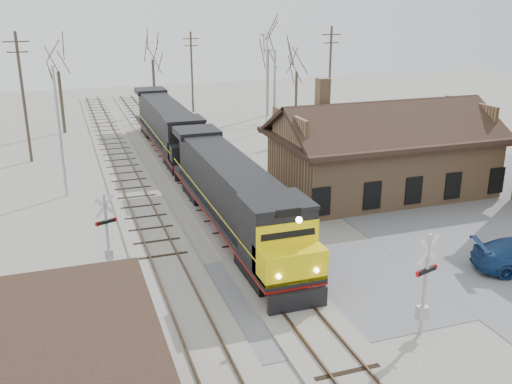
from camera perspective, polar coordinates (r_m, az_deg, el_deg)
ground at (r=26.42m, az=2.97°, el=-10.47°), size 140.00×140.00×0.00m
road at (r=26.41m, az=2.97°, el=-10.44°), size 60.00×9.00×0.03m
track_main at (r=39.52m, az=-5.17°, el=-0.29°), size 3.40×90.00×0.24m
track_siding at (r=38.76m, az=-11.63°, el=-1.00°), size 3.40×90.00×0.24m
depot at (r=40.66m, az=12.45°, el=3.33°), size 15.20×9.31×7.90m
locomotive_lead at (r=32.23m, az=-2.15°, el=-0.48°), size 2.93×19.64×4.36m
locomotive_trailing at (r=50.95m, az=-8.78°, el=6.48°), size 2.93×19.64×4.13m
crossbuck_near at (r=23.73m, az=16.51°, el=-9.29°), size 1.22×0.44×4.38m
crossbuck_far at (r=28.92m, az=-14.64°, el=-4.24°), size 1.09×0.51×4.04m
streetlight_a at (r=40.40m, az=-19.11°, el=6.36°), size 0.25×2.04×8.83m
streetlight_b at (r=44.26m, az=1.78°, el=8.73°), size 0.25×2.04×9.37m
streetlight_c at (r=58.49m, az=1.06°, el=11.33°), size 0.25×2.04×9.70m
utility_pole_a at (r=50.30m, az=-22.25°, el=8.90°), size 2.00×0.24×10.55m
utility_pole_b at (r=69.16m, az=-6.43°, el=11.96°), size 2.00×0.24×9.38m
utility_pole_c at (r=59.22m, az=7.38°, el=11.32°), size 2.00×0.24×10.41m
tree_b at (r=60.53m, az=-19.27°, el=12.27°), size 4.11×4.11×10.07m
tree_c at (r=68.54m, az=-10.35°, el=13.77°), size 4.22×4.22×10.33m
tree_d at (r=66.12m, az=1.17°, el=14.93°), size 4.90×4.90×11.99m
tree_e at (r=66.45m, az=4.10°, el=12.63°), size 3.40×3.40×8.34m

